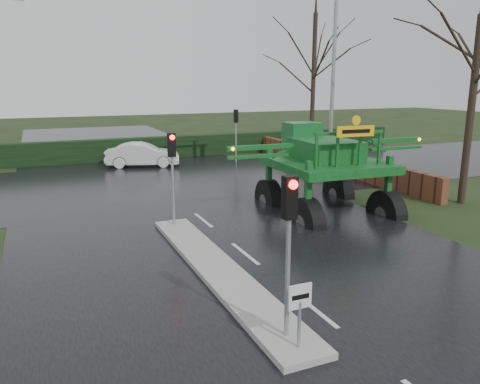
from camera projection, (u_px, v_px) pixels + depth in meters
name	position (u px, v px, depth m)	size (l,w,h in m)	color
ground	(313.00, 309.00, 11.12)	(140.00, 140.00, 0.00)	black
road_main	(188.00, 208.00, 20.04)	(14.00, 80.00, 0.02)	black
road_cross	(155.00, 182.00, 25.40)	(80.00, 12.00, 0.02)	black
median_island	(218.00, 269.00, 13.27)	(1.20, 10.00, 0.16)	gray
hedge_row	(127.00, 149.00, 32.37)	(44.00, 0.90, 1.50)	black
brick_wall	(319.00, 159.00, 29.34)	(0.40, 20.00, 1.20)	#592D1E
keep_left_sign	(300.00, 306.00, 9.03)	(0.50, 0.07, 1.35)	gray
traffic_signal_near	(289.00, 223.00, 9.12)	(0.26, 0.33, 3.52)	gray
traffic_signal_mid	(172.00, 159.00, 16.71)	(0.26, 0.33, 3.52)	gray
traffic_signal_far	(236.00, 124.00, 30.91)	(0.26, 0.33, 3.52)	gray
street_light_right	(328.00, 68.00, 23.64)	(3.85, 0.30, 10.00)	gray
tree_right_near	(474.00, 84.00, 19.75)	(5.60, 5.60, 9.64)	black
tree_right_far	(314.00, 65.00, 33.43)	(7.00, 7.00, 12.05)	black
crop_sprayer	(306.00, 161.00, 17.52)	(9.08, 5.88, 5.08)	black
white_sedan	(143.00, 167.00, 29.94)	(1.60, 4.60, 1.51)	silver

